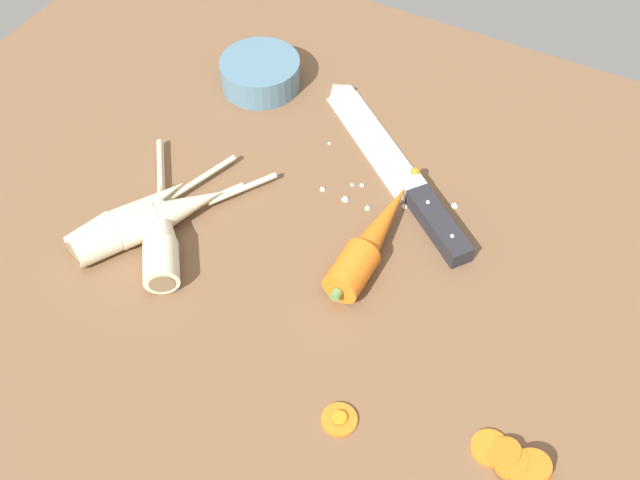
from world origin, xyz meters
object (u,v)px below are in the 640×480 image
(parsnip_front, at_px, (132,228))
(parsnip_back, at_px, (160,230))
(parsnip_mid_right, at_px, (131,216))
(chefs_knife, at_px, (389,159))
(whole_carrot, at_px, (372,240))
(prep_bowl, at_px, (260,72))
(parsnip_mid_left, at_px, (171,213))
(carrot_slice_stray_near, at_px, (339,419))
(carrot_slice_stack, at_px, (512,460))

(parsnip_front, distance_m, parsnip_back, 0.03)
(parsnip_mid_right, relative_size, parsnip_back, 1.15)
(chefs_knife, bearing_deg, parsnip_mid_right, -133.05)
(whole_carrot, relative_size, prep_bowl, 1.97)
(parsnip_front, height_order, parsnip_back, same)
(whole_carrot, relative_size, parsnip_back, 1.09)
(chefs_knife, distance_m, whole_carrot, 0.15)
(parsnip_front, height_order, parsnip_mid_right, same)
(parsnip_mid_left, distance_m, carrot_slice_stray_near, 0.32)
(whole_carrot, height_order, parsnip_back, whole_carrot)
(parsnip_back, bearing_deg, carrot_slice_stray_near, -20.08)
(chefs_knife, xyz_separation_m, carrot_slice_stray_near, (0.10, -0.34, -0.00))
(parsnip_back, height_order, carrot_slice_stack, parsnip_back)
(parsnip_mid_left, height_order, parsnip_back, same)
(parsnip_back, relative_size, carrot_slice_stray_near, 5.62)
(whole_carrot, distance_m, parsnip_back, 0.24)
(chefs_knife, bearing_deg, prep_bowl, 165.93)
(whole_carrot, height_order, prep_bowl, whole_carrot)
(whole_carrot, bearing_deg, parsnip_mid_left, -162.21)
(chefs_knife, xyz_separation_m, prep_bowl, (-0.22, 0.06, 0.01))
(parsnip_back, xyz_separation_m, carrot_slice_stray_near, (0.28, -0.10, -0.02))
(parsnip_back, distance_m, carrot_slice_stray_near, 0.30)
(carrot_slice_stray_near, bearing_deg, carrot_slice_stack, 12.92)
(parsnip_front, relative_size, carrot_slice_stack, 2.49)
(chefs_knife, bearing_deg, carrot_slice_stray_near, -73.22)
(parsnip_back, xyz_separation_m, prep_bowl, (-0.04, 0.29, 0.00))
(parsnip_mid_left, xyz_separation_m, parsnip_mid_right, (-0.04, -0.03, -0.00))
(parsnip_mid_right, xyz_separation_m, carrot_slice_stray_near, (0.32, -0.10, -0.02))
(chefs_knife, relative_size, whole_carrot, 1.36)
(parsnip_front, xyz_separation_m, carrot_slice_stack, (0.47, -0.05, -0.01))
(parsnip_front, height_order, parsnip_mid_left, same)
(parsnip_mid_left, height_order, carrot_slice_stray_near, parsnip_mid_left)
(prep_bowl, bearing_deg, chefs_knife, -14.07)
(whole_carrot, height_order, parsnip_mid_left, whole_carrot)
(parsnip_front, bearing_deg, carrot_slice_stack, -6.52)
(carrot_slice_stack, bearing_deg, parsnip_front, 173.48)
(carrot_slice_stack, relative_size, prep_bowl, 0.71)
(carrot_slice_stack, bearing_deg, parsnip_mid_left, 168.14)
(chefs_knife, xyz_separation_m, parsnip_mid_right, (-0.22, -0.24, 0.01))
(whole_carrot, xyz_separation_m, carrot_slice_stack, (0.22, -0.17, -0.01))
(chefs_knife, relative_size, parsnip_mid_left, 1.60)
(parsnip_mid_left, relative_size, carrot_slice_stray_near, 5.18)
(parsnip_back, bearing_deg, parsnip_mid_left, 99.32)
(whole_carrot, height_order, carrot_slice_stack, whole_carrot)
(parsnip_mid_left, relative_size, prep_bowl, 1.67)
(chefs_knife, distance_m, parsnip_front, 0.33)
(carrot_slice_stack, bearing_deg, whole_carrot, 143.46)
(parsnip_mid_right, relative_size, prep_bowl, 2.08)
(whole_carrot, bearing_deg, parsnip_mid_right, -159.43)
(parsnip_mid_right, bearing_deg, prep_bowl, 89.92)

